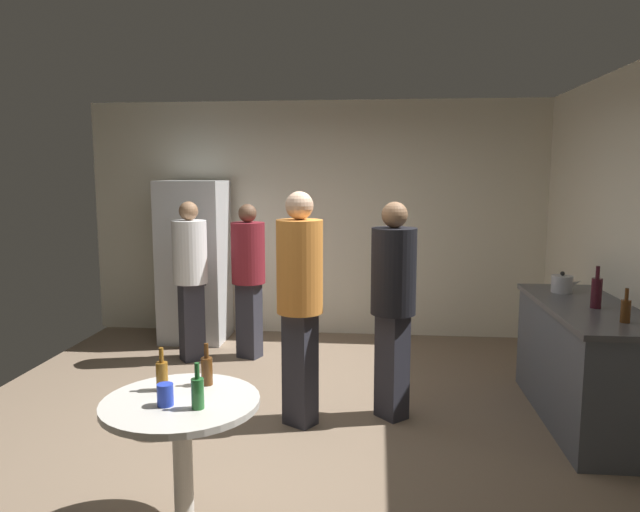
% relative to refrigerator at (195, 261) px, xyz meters
% --- Properties ---
extents(ground_plane, '(5.20, 5.20, 0.10)m').
position_rel_refrigerator_xyz_m(ground_plane, '(1.34, -2.20, -0.95)').
color(ground_plane, '#7A6651').
extents(wall_back, '(5.32, 0.06, 2.70)m').
position_rel_refrigerator_xyz_m(wall_back, '(1.34, 0.43, 0.45)').
color(wall_back, silver).
rests_on(wall_back, ground_plane).
extents(refrigerator, '(0.70, 0.68, 1.80)m').
position_rel_refrigerator_xyz_m(refrigerator, '(0.00, 0.00, 0.00)').
color(refrigerator, silver).
rests_on(refrigerator, ground_plane).
extents(kitchen_counter, '(0.64, 1.72, 0.90)m').
position_rel_refrigerator_xyz_m(kitchen_counter, '(3.62, -1.91, -0.45)').
color(kitchen_counter, '#4C515B').
rests_on(kitchen_counter, ground_plane).
extents(kettle, '(0.24, 0.17, 0.18)m').
position_rel_refrigerator_xyz_m(kettle, '(3.57, -1.43, 0.07)').
color(kettle, '#B2B2B7').
rests_on(kettle, kitchen_counter).
extents(wine_bottle_on_counter, '(0.08, 0.08, 0.31)m').
position_rel_refrigerator_xyz_m(wine_bottle_on_counter, '(3.64, -2.00, 0.12)').
color(wine_bottle_on_counter, '#3F141E').
rests_on(wine_bottle_on_counter, kitchen_counter).
extents(beer_bottle_on_counter, '(0.06, 0.06, 0.23)m').
position_rel_refrigerator_xyz_m(beer_bottle_on_counter, '(3.67, -2.42, 0.08)').
color(beer_bottle_on_counter, '#593314').
rests_on(beer_bottle_on_counter, kitchen_counter).
extents(foreground_table, '(0.80, 0.80, 0.73)m').
position_rel_refrigerator_xyz_m(foreground_table, '(1.07, -3.60, -0.27)').
color(foreground_table, beige).
rests_on(foreground_table, ground_plane).
extents(beer_bottle_amber, '(0.06, 0.06, 0.23)m').
position_rel_refrigerator_xyz_m(beer_bottle_amber, '(0.92, -3.48, -0.08)').
color(beer_bottle_amber, '#8C5919').
rests_on(beer_bottle_amber, foreground_table).
extents(beer_bottle_brown, '(0.06, 0.06, 0.23)m').
position_rel_refrigerator_xyz_m(beer_bottle_brown, '(1.14, -3.38, -0.08)').
color(beer_bottle_brown, '#593314').
rests_on(beer_bottle_brown, foreground_table).
extents(beer_bottle_green, '(0.06, 0.06, 0.23)m').
position_rel_refrigerator_xyz_m(beer_bottle_green, '(1.19, -3.70, -0.08)').
color(beer_bottle_green, '#26662D').
rests_on(beer_bottle_green, foreground_table).
extents(plastic_cup_blue, '(0.08, 0.08, 0.11)m').
position_rel_refrigerator_xyz_m(plastic_cup_blue, '(1.02, -3.68, -0.11)').
color(plastic_cup_blue, blue).
rests_on(plastic_cup_blue, foreground_table).
extents(person_in_orange_shirt, '(0.47, 0.47, 1.75)m').
position_rel_refrigerator_xyz_m(person_in_orange_shirt, '(1.49, -2.18, 0.13)').
color(person_in_orange_shirt, '#2D2D38').
rests_on(person_in_orange_shirt, ground_plane).
extents(person_in_white_shirt, '(0.48, 0.48, 1.61)m').
position_rel_refrigerator_xyz_m(person_in_white_shirt, '(0.19, -0.75, 0.04)').
color(person_in_white_shirt, '#2D2D38').
rests_on(person_in_white_shirt, ground_plane).
extents(person_in_black_shirt, '(0.48, 0.48, 1.67)m').
position_rel_refrigerator_xyz_m(person_in_black_shirt, '(2.17, -1.99, 0.08)').
color(person_in_black_shirt, '#2D2D38').
rests_on(person_in_black_shirt, ground_plane).
extents(person_in_maroon_shirt, '(0.44, 0.44, 1.58)m').
position_rel_refrigerator_xyz_m(person_in_maroon_shirt, '(0.75, -0.60, 0.02)').
color(person_in_maroon_shirt, '#2D2D38').
rests_on(person_in_maroon_shirt, ground_plane).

